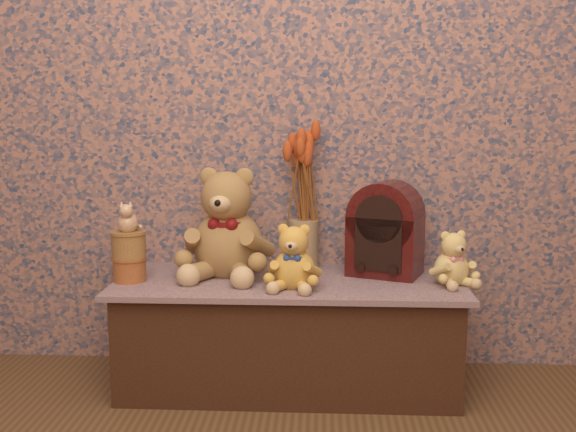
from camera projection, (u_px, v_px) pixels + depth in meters
name	position (u px, v px, depth m)	size (l,w,h in m)	color
display_shelf	(289.00, 333.00, 2.45)	(1.25, 0.53, 0.40)	#394C75
teddy_large	(228.00, 218.00, 2.46)	(0.34, 0.40, 0.43)	olive
teddy_medium	(294.00, 253.00, 2.29)	(0.19, 0.22, 0.24)	gold
teddy_small	(452.00, 256.00, 2.33)	(0.16, 0.19, 0.21)	#D2B864
cathedral_radio	(386.00, 228.00, 2.46)	(0.25, 0.18, 0.35)	#360909
ceramic_vase	(304.00, 245.00, 2.57)	(0.11, 0.11, 0.19)	tan
dried_stalks	(304.00, 165.00, 2.52)	(0.22, 0.22, 0.42)	#BF491E
biscuit_tin_lower	(130.00, 269.00, 2.39)	(0.12, 0.12, 0.08)	#BB8836
biscuit_tin_upper	(129.00, 245.00, 2.37)	(0.12, 0.12, 0.09)	tan
cat_figurine	(128.00, 216.00, 2.36)	(0.08, 0.09, 0.12)	silver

